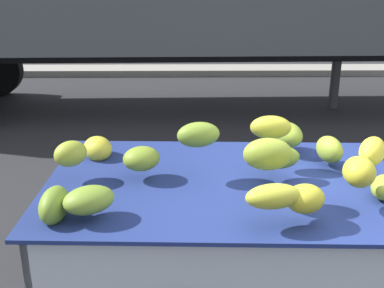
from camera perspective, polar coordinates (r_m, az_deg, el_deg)
curb_strip at (r=12.80m, az=5.35°, el=8.48°), size 80.00×0.80×0.16m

